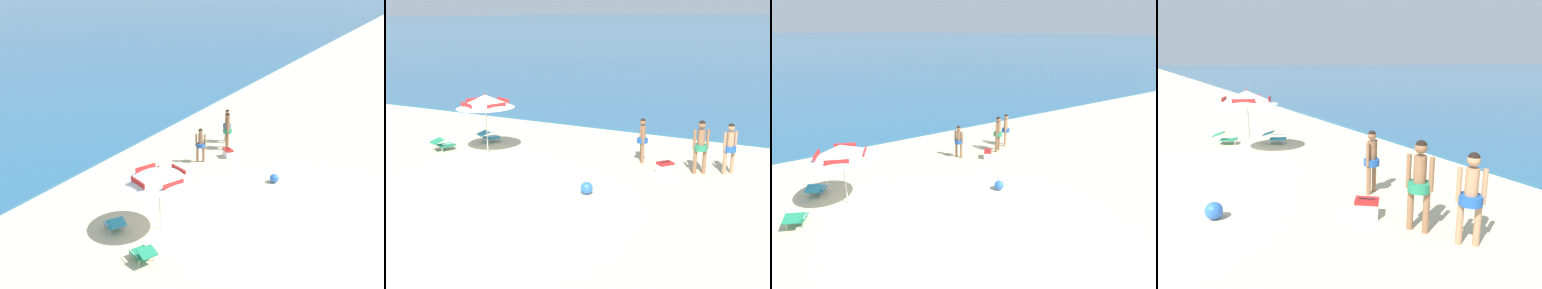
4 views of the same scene
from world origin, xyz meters
The scene contains 9 objects.
ground_plane centered at (0.00, 0.00, 0.00)m, with size 800.00×800.00×0.00m, color beige.
beach_umbrella_striped_main centered at (-2.98, 3.98, 1.97)m, with size 2.99×2.98×2.27m.
lounge_chair_under_umbrella centered at (-4.68, 3.46, 0.28)m, with size 0.84×1.00×0.50m.
lounge_chair_beside_umbrella centered at (-3.81, 5.18, 0.28)m, with size 0.89×1.00×0.50m.
person_standing_near_shore centered at (5.56, 5.52, 0.98)m, with size 0.42×0.42×1.70m.
person_standing_beside centered at (4.70, 5.11, 1.04)m, with size 0.48×0.44×1.79m.
person_wading_in centered at (2.61, 5.46, 0.91)m, with size 0.39×0.43×1.58m.
cooler_box centered at (3.70, 4.61, 0.20)m, with size 0.58×0.60×0.43m.
beach_ball centered at (2.16, 1.85, 0.18)m, with size 0.37×0.37×0.37m, color blue.
Camera 2 is at (7.65, -9.82, 5.15)m, focal length 44.16 mm.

